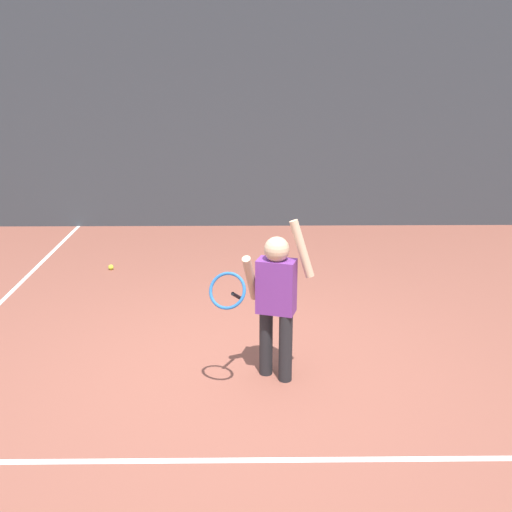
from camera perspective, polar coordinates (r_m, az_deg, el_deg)
name	(u,v)px	position (r m, az deg, el deg)	size (l,w,h in m)	color
ground_plane	(238,374)	(5.15, -1.66, -11.04)	(20.00, 20.00, 0.00)	brown
court_line_baseline	(236,460)	(4.18, -1.93, -18.68)	(9.00, 0.05, 0.00)	white
back_fence_windscreen	(243,109)	(9.33, -1.28, 13.67)	(11.92, 0.08, 3.60)	#383D42
fence_post_1	(243,104)	(9.38, -1.28, 14.16)	(0.09, 0.09, 3.75)	slate
tennis_player	(274,296)	(4.79, 1.73, -3.75)	(0.83, 0.57, 1.35)	#232326
tennis_ball_3	(111,267)	(7.78, -13.51, -1.03)	(0.07, 0.07, 0.07)	#CCE033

